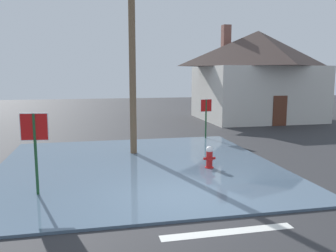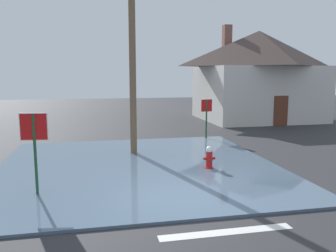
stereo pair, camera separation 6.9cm
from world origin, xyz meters
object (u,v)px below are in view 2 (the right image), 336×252
Objects in this scene: utility_pole at (132,48)px; stop_sign_far at (206,111)px; fire_hydrant at (209,158)px; house at (258,74)px; stop_sign_near at (34,137)px.

utility_pole reaches higher than stop_sign_far.
stop_sign_far reaches higher than fire_hydrant.
utility_pole is 14.26m from house.
stop_sign_near is 19.83m from house.
stop_sign_near is at bearing -163.67° from fire_hydrant.
utility_pole is 4.07× the size of stop_sign_far.
stop_sign_far is at bearing -131.51° from house.
stop_sign_near reaches higher than stop_sign_far.
house is (6.25, 7.07, 1.90)m from stop_sign_far.
fire_hydrant is at bearing -122.07° from house.
house is at bearing 48.49° from stop_sign_far.
stop_sign_far is (4.11, 2.67, -3.00)m from utility_pole.
stop_sign_near is 6.02m from fire_hydrant.
utility_pole is at bearing 54.92° from stop_sign_near.
fire_hydrant is at bearing -50.73° from utility_pole.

